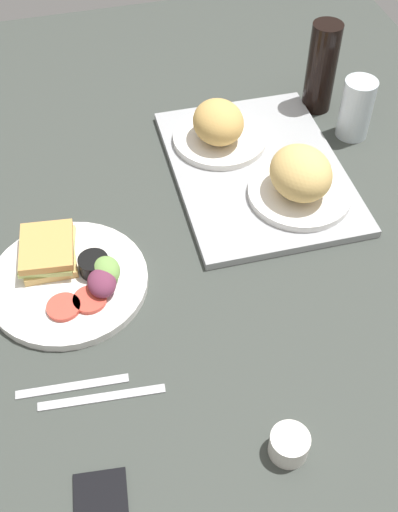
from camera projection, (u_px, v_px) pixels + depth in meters
ground_plane at (180, 272)px, 113.95cm from camera, size 190.00×150.00×3.00cm
serving_tray at (257, 170)px, 128.59cm from camera, size 45.47×33.64×1.60cm
bread_plate_near at (219, 128)px, 130.32cm from camera, size 19.50×19.50×9.48cm
bread_plate_far at (300, 179)px, 119.10cm from camera, size 19.73×19.73×10.36cm
plate_with_salad at (69, 275)px, 109.20cm from camera, size 27.25×27.25×5.40cm
drinking_glass at (356, 109)px, 132.73cm from camera, size 6.76×6.76×13.04cm
soda_bottle at (322, 68)px, 136.62cm from camera, size 6.40×6.40×19.95cm
espresso_cup at (289, 445)px, 88.63cm from camera, size 5.60×5.60×4.00cm
fork at (72, 386)px, 96.69cm from camera, size 2.76×17.06×0.50cm
knife at (102, 397)px, 95.46cm from camera, size 3.12×19.05×0.50cm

